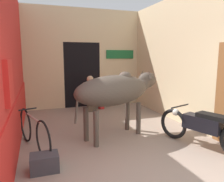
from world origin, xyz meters
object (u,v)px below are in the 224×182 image
at_px(plastic_stool, 101,102).
at_px(crate, 45,163).
at_px(motorcycle_near, 202,127).
at_px(shopkeeper_seated, 91,92).
at_px(cow, 117,90).
at_px(bicycle, 33,131).

bearing_deg(plastic_stool, crate, -118.67).
bearing_deg(motorcycle_near, shopkeeper_seated, 110.21).
xyz_separation_m(cow, crate, (-1.63, -1.07, -0.93)).
relative_size(cow, bicycle, 1.35).
distance_m(motorcycle_near, crate, 3.01).
bearing_deg(motorcycle_near, plastic_stool, 103.98).
height_order(motorcycle_near, bicycle, motorcycle_near).
bearing_deg(bicycle, motorcycle_near, -18.26).
bearing_deg(crate, shopkeeper_seated, 65.62).
bearing_deg(shopkeeper_seated, cow, -90.08).
relative_size(cow, crate, 5.29).
distance_m(shopkeeper_seated, crate, 3.98).
bearing_deg(cow, shopkeeper_seated, 89.92).
bearing_deg(motorcycle_near, cow, 139.32).
xyz_separation_m(motorcycle_near, bicycle, (-3.15, 1.04, -0.08)).
height_order(cow, bicycle, cow).
height_order(bicycle, crate, bicycle).
bearing_deg(plastic_stool, cow, -98.81).
relative_size(shopkeeper_seated, crate, 2.67).
bearing_deg(bicycle, plastic_stool, 51.74).
height_order(bicycle, shopkeeper_seated, shopkeeper_seated).
xyz_separation_m(cow, plastic_stool, (0.41, 2.66, -0.84)).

